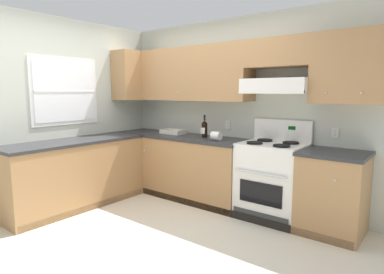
% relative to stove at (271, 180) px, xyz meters
% --- Properties ---
extents(ground_plane, '(7.04, 7.04, 0.00)m').
position_rel_stove_xyz_m(ground_plane, '(-1.01, -1.25, -0.48)').
color(ground_plane, beige).
extents(wall_back, '(4.68, 0.57, 2.55)m').
position_rel_stove_xyz_m(wall_back, '(-0.61, 0.27, 1.00)').
color(wall_back, beige).
rests_on(wall_back, ground_plane).
extents(wall_left, '(0.47, 4.00, 2.55)m').
position_rel_stove_xyz_m(wall_left, '(-2.60, -1.03, 0.87)').
color(wall_left, beige).
rests_on(wall_left, ground_plane).
extents(counter_back_run, '(3.60, 0.65, 0.91)m').
position_rel_stove_xyz_m(counter_back_run, '(-0.95, -0.01, -0.03)').
color(counter_back_run, '#A87A4C').
rests_on(counter_back_run, ground_plane).
extents(counter_left_run, '(0.63, 1.91, 0.91)m').
position_rel_stove_xyz_m(counter_left_run, '(-2.25, -1.26, -0.03)').
color(counter_left_run, '#A87A4C').
rests_on(counter_left_run, ground_plane).
extents(stove, '(0.76, 0.62, 1.20)m').
position_rel_stove_xyz_m(stove, '(0.00, 0.00, 0.00)').
color(stove, white).
rests_on(stove, ground_plane).
extents(wine_bottle, '(0.08, 0.08, 0.32)m').
position_rel_stove_xyz_m(wine_bottle, '(-1.05, 0.04, 0.56)').
color(wine_bottle, black).
rests_on(wine_bottle, counter_back_run).
extents(bowl, '(0.37, 0.22, 0.06)m').
position_rel_stove_xyz_m(bowl, '(-1.66, 0.06, 0.45)').
color(bowl, beige).
rests_on(bowl, counter_back_run).
extents(paper_towel_roll, '(0.13, 0.12, 0.12)m').
position_rel_stove_xyz_m(paper_towel_roll, '(-0.75, -0.10, 0.49)').
color(paper_towel_roll, white).
rests_on(paper_towel_roll, counter_back_run).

